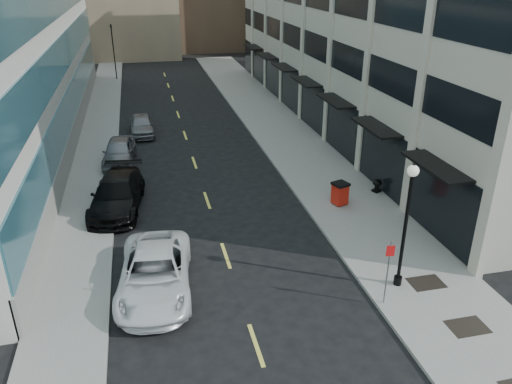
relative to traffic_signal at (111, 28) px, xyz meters
name	(u,v)px	position (x,y,z in m)	size (l,w,h in m)	color
sidewalk_right	(302,153)	(13.00, -28.00, -5.64)	(5.00, 80.00, 0.15)	gray
sidewalk_left	(93,170)	(-1.00, -28.00, -5.64)	(3.00, 80.00, 0.15)	gray
building_right	(393,7)	(22.44, -21.01, 3.28)	(15.30, 46.50, 18.25)	#B5AE99
grate_mid	(467,327)	(13.10, -47.00, -5.56)	(1.40, 1.00, 0.01)	black
grate_far	(426,283)	(13.10, -44.20, -5.56)	(1.40, 1.00, 0.01)	black
road_centerline	(200,180)	(5.50, -31.00, -5.71)	(0.15, 68.20, 0.01)	#D8CC4C
traffic_signal	(111,28)	(0.00, 0.00, 0.00)	(0.66, 0.66, 6.98)	black
car_white_van	(155,273)	(2.30, -42.00, -4.88)	(2.79, 6.06, 1.68)	silver
car_black_pickup	(117,194)	(0.70, -34.00, -4.84)	(2.46, 6.06, 1.76)	black
car_silver_sedan	(119,152)	(0.70, -27.00, -4.90)	(1.94, 4.82, 1.64)	gray
car_grey_sedan	(142,125)	(2.30, -21.00, -4.95)	(1.81, 4.49, 1.53)	gray
trash_bin	(340,193)	(12.41, -36.43, -4.89)	(0.98, 0.98, 1.26)	#B9180C
lamppost	(407,216)	(11.90, -44.00, -2.43)	(0.44, 0.44, 5.34)	black
sign_post	(389,265)	(10.80, -45.01, -3.84)	(0.32, 0.09, 2.73)	slate
urn_planter	(377,184)	(15.10, -35.39, -5.10)	(0.55, 0.55, 0.76)	black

